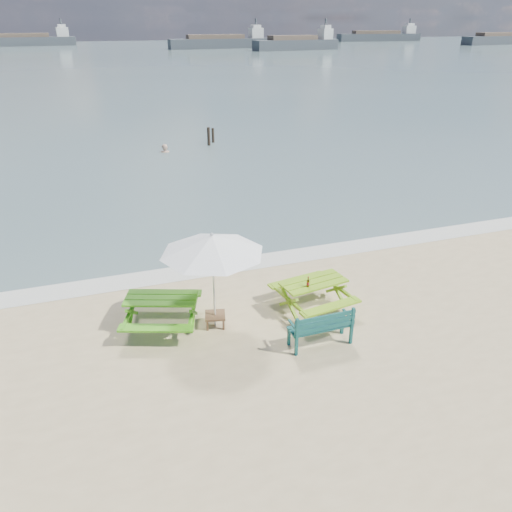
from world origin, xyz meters
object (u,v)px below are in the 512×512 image
object	(u,v)px
side_table	(215,320)
patio_umbrella	(212,244)
swimmer	(165,160)
picnic_table_left	(163,312)
picnic_table_right	(313,295)
beer_bottle	(308,283)
park_bench	(320,333)

from	to	relation	value
side_table	patio_umbrella	size ratio (longest dim) A/B	0.20
swimmer	patio_umbrella	bearing A→B (deg)	-95.69
picnic_table_left	swimmer	world-z (taller)	picnic_table_left
picnic_table_right	beer_bottle	xyz separation A→B (m)	(-0.24, -0.19, 0.47)
side_table	beer_bottle	xyz separation A→B (m)	(2.19, -0.23, 0.68)
picnic_table_right	side_table	xyz separation A→B (m)	(-2.43, 0.04, -0.21)
side_table	patio_umbrella	bearing A→B (deg)	26.57
picnic_table_right	patio_umbrella	size ratio (longest dim) A/B	0.71
swimmer	park_bench	bearing A→B (deg)	-89.11
swimmer	picnic_table_right	bearing A→B (deg)	-87.43
side_table	swimmer	xyz separation A→B (m)	(1.68, 16.85, -0.60)
beer_bottle	swimmer	bearing A→B (deg)	91.72
park_bench	swimmer	distance (m)	18.30
park_bench	beer_bottle	bearing A→B (deg)	79.15
beer_bottle	park_bench	bearing A→B (deg)	-100.85
side_table	swimmer	distance (m)	16.95
picnic_table_left	park_bench	xyz separation A→B (m)	(3.10, -1.79, -0.11)
park_bench	picnic_table_left	bearing A→B (deg)	149.91
picnic_table_left	picnic_table_right	world-z (taller)	picnic_table_left
side_table	beer_bottle	size ratio (longest dim) A/B	2.16
picnic_table_right	swimmer	xyz separation A→B (m)	(-0.76, 16.89, -0.81)
picnic_table_left	patio_umbrella	size ratio (longest dim) A/B	0.81
picnic_table_right	side_table	size ratio (longest dim) A/B	3.56
park_bench	patio_umbrella	bearing A→B (deg)	143.89
picnic_table_left	patio_umbrella	xyz separation A→B (m)	(1.13, -0.36, 1.68)
picnic_table_left	park_bench	distance (m)	3.58
patio_umbrella	picnic_table_left	bearing A→B (deg)	162.24
beer_bottle	picnic_table_left	bearing A→B (deg)	169.91
patio_umbrella	swimmer	xyz separation A→B (m)	(1.68, 16.85, -2.50)
picnic_table_right	beer_bottle	world-z (taller)	beer_bottle
picnic_table_right	patio_umbrella	bearing A→B (deg)	179.13
side_table	beer_bottle	distance (m)	2.31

